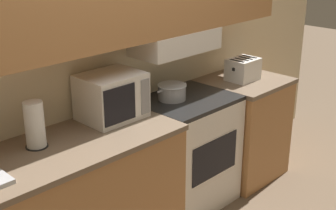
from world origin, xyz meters
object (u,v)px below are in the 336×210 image
Objects in this scene: microwave at (111,96)px; toaster at (243,69)px; stove_range at (186,152)px; paper_towel_roll at (35,125)px; cooking_pot at (172,91)px.

toaster is at bearing -5.48° from microwave.
toaster is at bearing -2.03° from stove_range.
toaster is 0.95× the size of paper_towel_roll.
stove_range is at bearing 177.97° from toaster.
microwave is at bearing 176.52° from cooking_pot.
paper_towel_roll is (-1.23, 0.07, 0.58)m from stove_range.
cooking_pot is at bearing 143.18° from stove_range.
microwave reaches higher than toaster.
stove_range is 0.52m from cooking_pot.
microwave is 1.52× the size of toaster.
cooking_pot is (-0.09, 0.07, 0.51)m from stove_range.
stove_range is at bearing -3.20° from paper_towel_roll.
microwave is at bearing 170.93° from stove_range.
paper_towel_roll reaches higher than toaster.
cooking_pot is at bearing -0.02° from paper_towel_roll.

